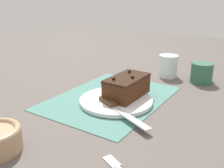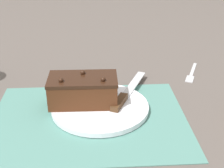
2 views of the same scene
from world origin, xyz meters
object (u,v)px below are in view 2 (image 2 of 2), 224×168
Objects in this scene: chocolate_cake at (83,90)px; dessert_fork at (192,74)px; serving_knife at (125,96)px; cake_plate at (100,107)px.

chocolate_cake is 1.18× the size of dessert_fork.
dessert_fork is (-0.22, -0.16, -0.02)m from serving_knife.
serving_knife reaches higher than cake_plate.
dessert_fork is at bearing -151.57° from chocolate_cake.
chocolate_cake is at bearing -22.25° from cake_plate.
serving_knife reaches higher than dessert_fork.
chocolate_cake is 0.38m from dessert_fork.
cake_plate is 0.06m from chocolate_cake.
serving_knife is at bearing -170.33° from chocolate_cake.
chocolate_cake is (0.04, -0.02, 0.04)m from cake_plate.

